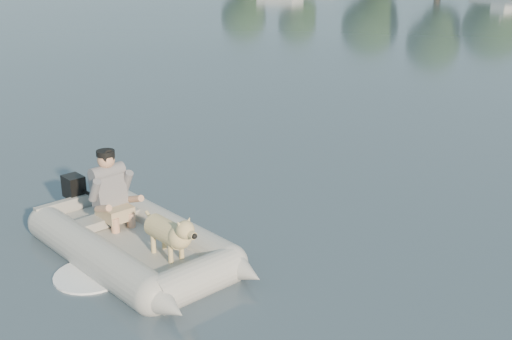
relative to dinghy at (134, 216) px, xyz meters
The scene contains 5 objects.
water 1.02m from the dinghy, 47.97° to the right, with size 160.00×160.00×0.00m, color #4E5C69.
dinghy is the anchor object (origin of this frame).
man 0.65m from the dinghy, 160.67° to the left, with size 0.65×0.56×0.97m, color slate, non-canonical shape.
dog 0.59m from the dinghy, 10.52° to the right, with size 0.84×0.30×0.56m, color tan, non-canonical shape.
outboard_motor 1.51m from the dinghy, 164.91° to the left, with size 0.37×0.26×0.71m, color black, non-canonical shape.
Camera 1 is at (4.28, -4.39, 3.57)m, focal length 45.00 mm.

